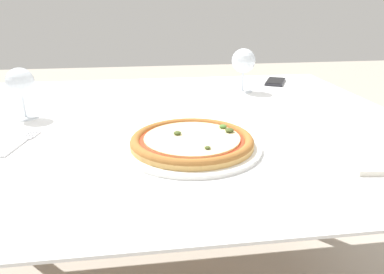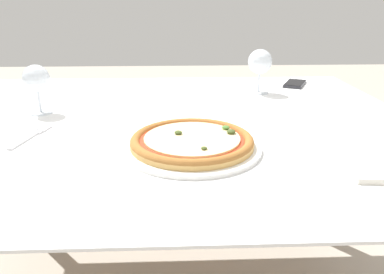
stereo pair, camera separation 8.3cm
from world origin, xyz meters
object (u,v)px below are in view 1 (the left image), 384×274
object	(u,v)px
pizza_plate	(192,142)
wine_glass_far_left	(20,83)
wine_glass_far_right	(244,62)
cell_phone	(275,82)
fork	(21,142)
dining_table	(156,143)

from	to	relation	value
pizza_plate	wine_glass_far_left	world-z (taller)	wine_glass_far_left
pizza_plate	wine_glass_far_right	bearing A→B (deg)	63.53
pizza_plate	cell_phone	bearing A→B (deg)	56.15
wine_glass_far_right	cell_phone	xyz separation A→B (m)	(0.17, 0.12, -0.11)
fork	cell_phone	world-z (taller)	cell_phone
dining_table	cell_phone	size ratio (longest dim) A/B	9.21
dining_table	fork	xyz separation A→B (m)	(-0.33, -0.13, 0.07)
pizza_plate	cell_phone	size ratio (longest dim) A/B	2.03
pizza_plate	wine_glass_far_right	xyz separation A→B (m)	(0.27, 0.54, 0.09)
fork	cell_phone	distance (m)	1.02
pizza_plate	fork	bearing A→B (deg)	166.99
pizza_plate	fork	size ratio (longest dim) A/B	1.92
pizza_plate	cell_phone	distance (m)	0.79
fork	pizza_plate	bearing A→B (deg)	-13.01
cell_phone	pizza_plate	bearing A→B (deg)	-123.85
dining_table	cell_phone	distance (m)	0.68
dining_table	wine_glass_far_right	distance (m)	0.50
dining_table	wine_glass_far_right	size ratio (longest dim) A/B	9.27
fork	cell_phone	size ratio (longest dim) A/B	1.06
dining_table	pizza_plate	distance (m)	0.25
pizza_plate	wine_glass_far_left	distance (m)	0.55
wine_glass_far_right	pizza_plate	bearing A→B (deg)	-116.47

